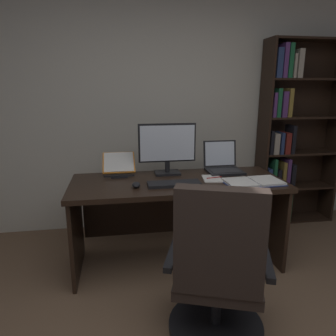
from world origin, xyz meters
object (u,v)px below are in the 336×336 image
object	(u,v)px
keyboard	(174,184)
open_binder	(253,182)
office_chair	(218,278)
notepad	(212,179)
reading_stand_with_book	(119,164)
desk	(176,201)
monitor	(167,148)
computer_mouse	(136,185)
pen	(214,178)
bookshelf	(290,139)
laptop	(223,165)

from	to	relation	value
keyboard	open_binder	world-z (taller)	same
keyboard	office_chair	bearing A→B (deg)	-81.59
notepad	reading_stand_with_book	bearing A→B (deg)	159.08
desk	open_binder	xyz separation A→B (m)	(0.59, -0.25, 0.22)
office_chair	desk	bearing A→B (deg)	113.10
desk	monitor	size ratio (longest dim) A/B	3.46
computer_mouse	pen	size ratio (longest dim) A/B	0.74
office_chair	keyboard	bearing A→B (deg)	117.73
desk	bookshelf	world-z (taller)	bookshelf
laptop	reading_stand_with_book	world-z (taller)	laptop
office_chair	monitor	world-z (taller)	monitor
keyboard	reading_stand_with_book	xyz separation A→B (m)	(-0.43, 0.41, 0.07)
notepad	monitor	bearing A→B (deg)	145.99
desk	monitor	xyz separation A→B (m)	(-0.05, 0.15, 0.43)
desk	reading_stand_with_book	distance (m)	0.60
desk	notepad	size ratio (longest dim) A/B	8.35
keyboard	computer_mouse	distance (m)	0.30
office_chair	monitor	distance (m)	1.27
pen	notepad	bearing A→B (deg)	180.00
laptop	keyboard	size ratio (longest dim) A/B	0.75
open_binder	bookshelf	bearing A→B (deg)	44.22
keyboard	open_binder	size ratio (longest dim) A/B	0.87
monitor	pen	bearing A→B (deg)	-32.53
desk	reading_stand_with_book	bearing A→B (deg)	156.33
desk	bookshelf	bearing A→B (deg)	24.34
reading_stand_with_book	open_binder	world-z (taller)	reading_stand_with_book
keyboard	desk	bearing A→B (deg)	75.61
office_chair	laptop	distance (m)	1.27
monitor	keyboard	bearing A→B (deg)	-90.00
office_chair	open_binder	world-z (taller)	office_chair
notepad	pen	distance (m)	0.02
monitor	computer_mouse	bearing A→B (deg)	-130.89
desk	open_binder	world-z (taller)	open_binder
bookshelf	open_binder	xyz separation A→B (m)	(-0.80, -0.88, -0.19)
laptop	pen	world-z (taller)	laptop
computer_mouse	keyboard	bearing A→B (deg)	0.00
bookshelf	laptop	world-z (taller)	bookshelf
open_binder	reading_stand_with_book	bearing A→B (deg)	153.30
laptop	computer_mouse	xyz separation A→B (m)	(-0.82, -0.35, -0.04)
office_chair	reading_stand_with_book	distance (m)	1.37
reading_stand_with_book	computer_mouse	bearing A→B (deg)	-72.93
bookshelf	computer_mouse	xyz separation A→B (m)	(-1.74, -0.83, -0.18)
notepad	bookshelf	bearing A→B (deg)	33.05
desk	open_binder	bearing A→B (deg)	-23.04
desk	office_chair	distance (m)	1.00
laptop	bookshelf	bearing A→B (deg)	27.31
computer_mouse	reading_stand_with_book	xyz separation A→B (m)	(-0.13, 0.41, 0.07)
computer_mouse	bookshelf	bearing A→B (deg)	25.45
office_chair	computer_mouse	world-z (taller)	office_chair
bookshelf	pen	bearing A→B (deg)	-146.47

